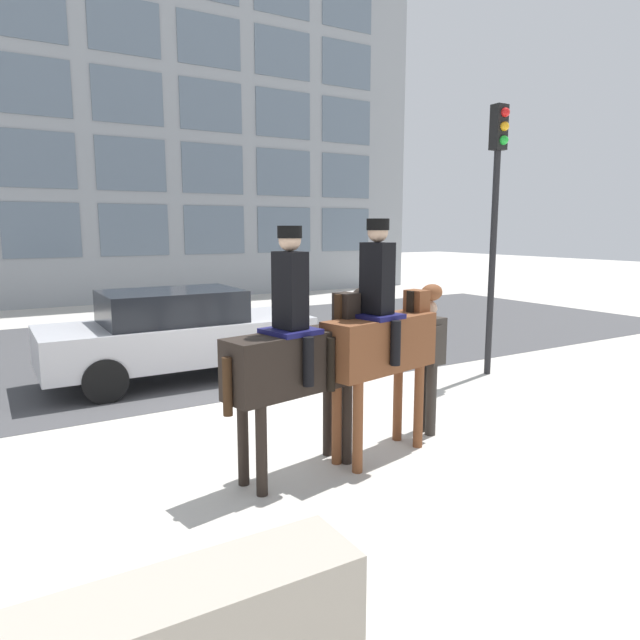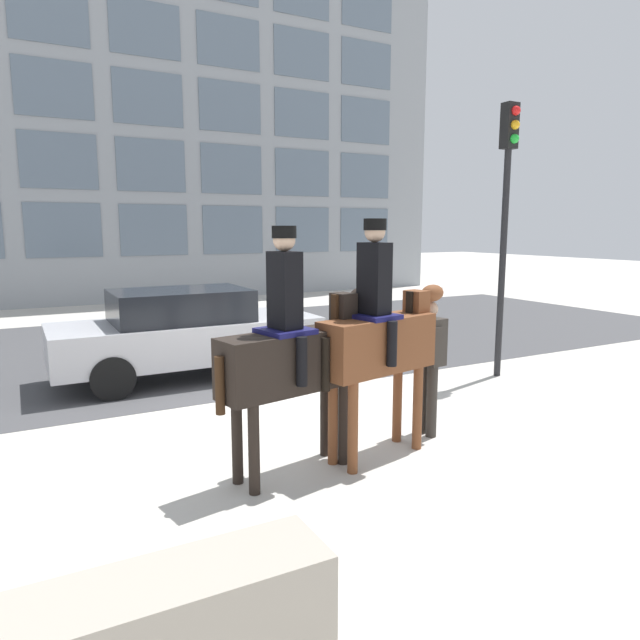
# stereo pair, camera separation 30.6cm
# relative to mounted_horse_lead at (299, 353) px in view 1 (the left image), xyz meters

# --- Properties ---
(ground_plane) EXTENTS (80.00, 80.00, 0.00)m
(ground_plane) POSITION_rel_mounted_horse_lead_xyz_m (0.48, 2.21, -1.27)
(ground_plane) COLOR beige
(road_surface) EXTENTS (25.91, 8.50, 0.01)m
(road_surface) POSITION_rel_mounted_horse_lead_xyz_m (0.48, 6.96, -1.27)
(road_surface) COLOR #444447
(road_surface) RESTS_ON ground_plane
(office_building_facade) EXTENTS (25.91, 0.33, 17.18)m
(office_building_facade) POSITION_rel_mounted_horse_lead_xyz_m (0.48, 15.21, 7.33)
(office_building_facade) COLOR #93999E
(office_building_facade) RESTS_ON ground_plane
(mounted_horse_lead) EXTENTS (1.97, 0.73, 2.54)m
(mounted_horse_lead) POSITION_rel_mounted_horse_lead_xyz_m (0.00, 0.00, 0.00)
(mounted_horse_lead) COLOR black
(mounted_horse_lead) RESTS_ON ground_plane
(mounted_horse_companion) EXTENTS (1.85, 0.73, 2.62)m
(mounted_horse_companion) POSITION_rel_mounted_horse_lead_xyz_m (1.02, -0.03, 0.07)
(mounted_horse_companion) COLOR brown
(mounted_horse_companion) RESTS_ON ground_plane
(pedestrian_bystander) EXTENTS (0.82, 0.50, 1.67)m
(pedestrian_bystander) POSITION_rel_mounted_horse_lead_xyz_m (1.89, 0.21, -0.29)
(pedestrian_bystander) COLOR #332D28
(pedestrian_bystander) RESTS_ON ground_plane
(street_car_near_lane) EXTENTS (4.39, 1.79, 1.51)m
(street_car_near_lane) POSITION_rel_mounted_horse_lead_xyz_m (0.06, 4.37, -0.49)
(street_car_near_lane) COLOR #B7B7BC
(street_car_near_lane) RESTS_ON ground_plane
(traffic_light) EXTENTS (0.24, 0.29, 4.51)m
(traffic_light) POSITION_rel_mounted_horse_lead_xyz_m (4.79, 1.89, 1.72)
(traffic_light) COLOR black
(traffic_light) RESTS_ON ground_plane
(planter_ledge) EXTENTS (1.94, 0.56, 0.63)m
(planter_ledge) POSITION_rel_mounted_horse_lead_xyz_m (-1.87, -2.17, -0.96)
(planter_ledge) COLOR #ADA393
(planter_ledge) RESTS_ON ground_plane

